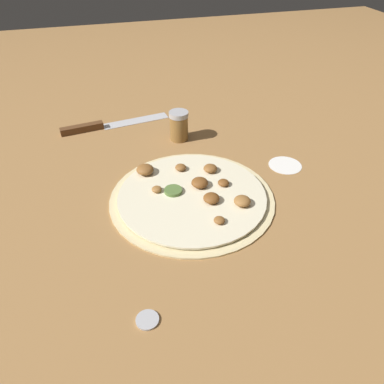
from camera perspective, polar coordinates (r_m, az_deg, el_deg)
ground_plane at (r=0.77m, az=0.00°, el=-1.00°), size 3.00×3.00×0.00m
pizza at (r=0.77m, az=0.03°, el=-0.49°), size 0.34×0.34×0.03m
knife at (r=1.06m, az=-14.08°, el=9.72°), size 0.07×0.30×0.02m
spice_jar at (r=0.96m, az=-2.01°, el=10.08°), size 0.05×0.05×0.08m
loose_cap at (r=0.58m, az=-6.83°, el=-18.68°), size 0.03×0.03×0.01m
flour_patch at (r=0.90m, az=14.00°, el=4.00°), size 0.08×0.08×0.00m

